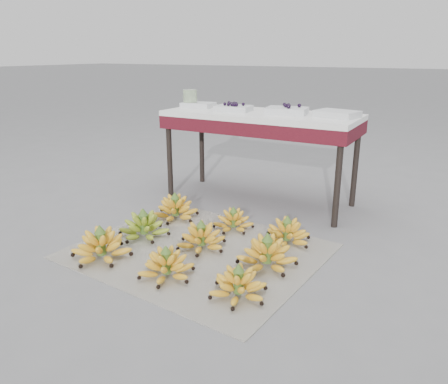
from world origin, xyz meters
The scene contains 17 objects.
ground centered at (0.00, 0.00, 0.00)m, with size 60.00×60.00×0.00m, color slate.
newspaper_mat centered at (-0.07, -0.05, 0.00)m, with size 1.25×1.05×0.01m, color silver.
bunch_front_left centered at (-0.46, -0.38, 0.07)m, with size 0.34×0.34×0.19m.
bunch_front_center centered at (-0.05, -0.37, 0.06)m, with size 0.35×0.35×0.17m.
bunch_front_right centered at (0.33, -0.36, 0.06)m, with size 0.34×0.34×0.16m.
bunch_mid_left centered at (-0.45, -0.05, 0.07)m, with size 0.30×0.30×0.18m.
bunch_mid_center centered at (-0.08, -0.02, 0.06)m, with size 0.36×0.36×0.17m.
bunch_mid_right centered at (0.33, -0.04, 0.07)m, with size 0.35×0.35×0.18m.
bunch_back_left centered at (-0.46, 0.28, 0.07)m, with size 0.39×0.39×0.18m.
bunch_back_center centered at (-0.05, 0.31, 0.06)m, with size 0.30×0.30×0.15m.
bunch_back_right centered at (0.31, 0.28, 0.06)m, with size 0.34×0.34×0.17m.
vendor_table centered at (-0.15, 0.88, 0.57)m, with size 1.34×0.53×0.64m.
tray_far_left centered at (-0.68, 0.92, 0.66)m, with size 0.24×0.19×0.04m.
tray_left centered at (-0.35, 0.86, 0.66)m, with size 0.26×0.20×0.06m.
tray_right centered at (0.03, 0.90, 0.66)m, with size 0.30×0.23×0.07m.
tray_far_right centered at (0.37, 0.92, 0.66)m, with size 0.29×0.24×0.04m.
glass_jar centered at (-0.74, 0.90, 0.71)m, with size 0.10×0.10×0.13m, color #D6F1C0.
Camera 1 is at (1.11, -1.87, 1.04)m, focal length 35.00 mm.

